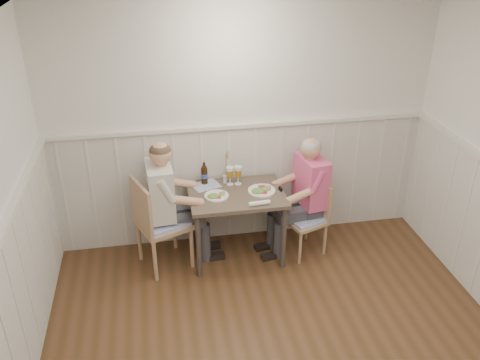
{
  "coord_description": "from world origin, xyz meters",
  "views": [
    {
      "loc": [
        -0.89,
        -2.58,
        3.23
      ],
      "look_at": [
        -0.13,
        1.64,
        1.0
      ],
      "focal_mm": 38.0,
      "sensor_mm": 36.0,
      "label": 1
    }
  ],
  "objects": [
    {
      "name": "diner_cream",
      "position": [
        -0.84,
        1.86,
        0.57
      ],
      "size": [
        0.65,
        0.45,
        1.37
      ],
      "color": "#3F3F47",
      "rests_on": "ground"
    },
    {
      "name": "plate_man",
      "position": [
        0.12,
        1.82,
        0.77
      ],
      "size": [
        0.28,
        0.28,
        0.07
      ],
      "color": "white",
      "rests_on": "dining_table"
    },
    {
      "name": "dining_table",
      "position": [
        -0.13,
        1.84,
        0.65
      ],
      "size": [
        0.96,
        0.7,
        0.75
      ],
      "color": "#4E4438",
      "rests_on": "ground"
    },
    {
      "name": "room_shell",
      "position": [
        0.0,
        0.0,
        1.52
      ],
      "size": [
        4.04,
        4.54,
        2.6
      ],
      "color": "white",
      "rests_on": "ground"
    },
    {
      "name": "man_in_pink",
      "position": [
        0.62,
        1.87,
        0.54
      ],
      "size": [
        0.65,
        0.46,
        1.3
      ],
      "color": "#3F3F47",
      "rests_on": "ground"
    },
    {
      "name": "beer_glass_b",
      "position": [
        -0.16,
        2.03,
        0.89
      ],
      "size": [
        0.08,
        0.08,
        0.2
      ],
      "color": "silver",
      "rests_on": "dining_table"
    },
    {
      "name": "wainscot",
      "position": [
        0.0,
        0.69,
        0.69
      ],
      "size": [
        4.0,
        4.49,
        1.34
      ],
      "color": "beige",
      "rests_on": "ground"
    },
    {
      "name": "chair_right",
      "position": [
        0.63,
        1.79,
        0.43
      ],
      "size": [
        0.48,
        0.48,
        0.8
      ],
      "color": "#A18269",
      "rests_on": "ground"
    },
    {
      "name": "beer_glass_a",
      "position": [
        -0.08,
        2.03,
        0.89
      ],
      "size": [
        0.08,
        0.08,
        0.2
      ],
      "color": "silver",
      "rests_on": "dining_table"
    },
    {
      "name": "chair_left",
      "position": [
        -0.94,
        1.79,
        0.54
      ],
      "size": [
        0.61,
        0.61,
        1.0
      ],
      "color": "#A18269",
      "rests_on": "ground"
    },
    {
      "name": "plate_diner",
      "position": [
        -0.35,
        1.79,
        0.77
      ],
      "size": [
        0.24,
        0.24,
        0.06
      ],
      "color": "white",
      "rests_on": "dining_table"
    },
    {
      "name": "gingham_mat",
      "position": [
        -0.41,
        2.05,
        0.75
      ],
      "size": [
        0.33,
        0.29,
        0.01
      ],
      "color": "#546EC0",
      "rests_on": "dining_table"
    },
    {
      "name": "beer_bottle",
      "position": [
        -0.42,
        2.1,
        0.86
      ],
      "size": [
        0.07,
        0.07,
        0.24
      ],
      "color": "black",
      "rests_on": "dining_table"
    },
    {
      "name": "rolled_napkin",
      "position": [
        0.05,
        1.56,
        0.77
      ],
      "size": [
        0.21,
        0.06,
        0.05
      ],
      "color": "white",
      "rests_on": "dining_table"
    },
    {
      "name": "grass_vase",
      "position": [
        -0.21,
        2.08,
        0.93
      ],
      "size": [
        0.05,
        0.05,
        0.4
      ],
      "color": "silver",
      "rests_on": "dining_table"
    }
  ]
}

